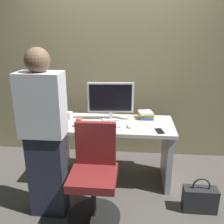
{
  "coord_description": "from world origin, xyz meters",
  "views": [
    {
      "loc": [
        0.24,
        -2.67,
        1.76
      ],
      "look_at": [
        0.0,
        -0.05,
        0.89
      ],
      "focal_mm": 39.47,
      "sensor_mm": 36.0,
      "label": 1
    }
  ],
  "objects": [
    {
      "name": "desk",
      "position": [
        0.0,
        0.0,
        0.51
      ],
      "size": [
        1.42,
        0.65,
        0.74
      ],
      "color": "beige",
      "rests_on": "ground"
    },
    {
      "name": "cell_phone",
      "position": [
        0.53,
        -0.21,
        0.75
      ],
      "size": [
        0.1,
        0.16,
        0.01
      ],
      "primitive_type": "cube",
      "rotation": [
        0.0,
        0.0,
        0.21
      ],
      "color": "black",
      "rests_on": "desk"
    },
    {
      "name": "cup_by_monitor",
      "position": [
        -0.53,
        0.09,
        0.79
      ],
      "size": [
        0.07,
        0.07,
        0.09
      ],
      "primitive_type": "cylinder",
      "color": "white",
      "rests_on": "desk"
    },
    {
      "name": "handbag",
      "position": [
        0.94,
        -0.5,
        0.14
      ],
      "size": [
        0.34,
        0.14,
        0.38
      ],
      "color": "#262628",
      "rests_on": "ground"
    },
    {
      "name": "ground_plane",
      "position": [
        0.0,
        0.0,
        0.0
      ],
      "size": [
        9.0,
        9.0,
        0.0
      ],
      "primitive_type": "plane",
      "color": "#4C4742"
    },
    {
      "name": "mouse",
      "position": [
        0.21,
        -0.12,
        0.76
      ],
      "size": [
        0.06,
        0.1,
        0.03
      ],
      "primitive_type": "ellipsoid",
      "color": "white",
      "rests_on": "desk"
    },
    {
      "name": "office_chair",
      "position": [
        -0.12,
        -0.64,
        0.43
      ],
      "size": [
        0.52,
        0.52,
        0.94
      ],
      "color": "black",
      "rests_on": "ground"
    },
    {
      "name": "cup_near_keyboard",
      "position": [
        -0.36,
        -0.15,
        0.79
      ],
      "size": [
        0.07,
        0.07,
        0.1
      ],
      "primitive_type": "cylinder",
      "color": "#D84C3F",
      "rests_on": "desk"
    },
    {
      "name": "book_stack",
      "position": [
        0.39,
        0.19,
        0.79
      ],
      "size": [
        0.2,
        0.18,
        0.09
      ],
      "color": "#3359A5",
      "rests_on": "desk"
    },
    {
      "name": "wall_back",
      "position": [
        0.0,
        0.77,
        1.5
      ],
      "size": [
        6.4,
        0.1,
        3.0
      ],
      "primitive_type": "cube",
      "color": "#8C7F5B",
      "rests_on": "ground"
    },
    {
      "name": "keyboard",
      "position": [
        -0.11,
        -0.1,
        0.75
      ],
      "size": [
        0.43,
        0.13,
        0.02
      ],
      "primitive_type": "cube",
      "rotation": [
        0.0,
        0.0,
        0.0
      ],
      "color": "white",
      "rests_on": "desk"
    },
    {
      "name": "person_at_desk",
      "position": [
        -0.57,
        -0.64,
        0.84
      ],
      "size": [
        0.4,
        0.24,
        1.64
      ],
      "color": "#262838",
      "rests_on": "ground"
    },
    {
      "name": "monitor",
      "position": [
        -0.03,
        0.11,
        1.0
      ],
      "size": [
        0.54,
        0.15,
        0.46
      ],
      "color": "silver",
      "rests_on": "desk"
    }
  ]
}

